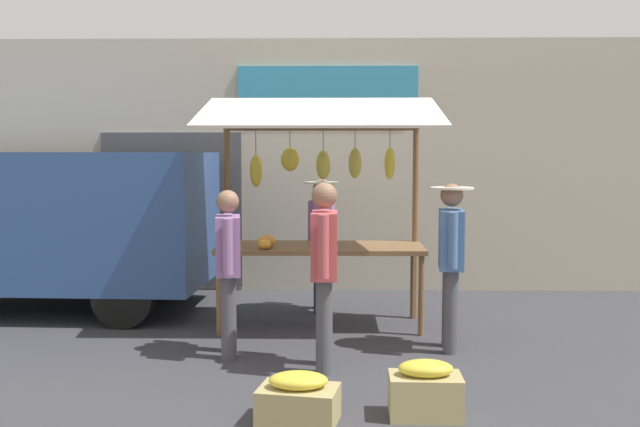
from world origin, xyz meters
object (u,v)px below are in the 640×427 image
Objects in this scene: shopper_with_ponytail at (228,262)px; produce_crate_near at (425,391)px; vendor_with_sunhat at (322,234)px; market_stall at (319,184)px; produce_crate_side at (298,399)px; shopper_with_shopping_bag at (324,262)px; shopper_in_grey_tee at (451,253)px; parked_van at (9,216)px.

produce_crate_near is at bearing -141.84° from shopper_with_ponytail.
vendor_with_sunhat reaches higher than shopper_with_ponytail.
market_stall is 4.15× the size of produce_crate_side.
market_stall is 1.72m from shopper_with_shopping_bag.
shopper_in_grey_tee is (-2.08, -0.22, 0.06)m from shopper_with_ponytail.
market_stall is at bearing -73.60° from produce_crate_near.
market_stall is 1.54× the size of shopper_with_shopping_bag.
shopper_with_shopping_bag is (-0.08, 1.60, -0.61)m from market_stall.
shopper_in_grey_tee is 1.98m from produce_crate_near.
shopper_with_shopping_bag reaches higher than shopper_in_grey_tee.
market_stall reaches higher than shopper_in_grey_tee.
produce_crate_side is at bearing -164.52° from shopper_with_ponytail.
vendor_with_sunhat is 2.09m from shopper_in_grey_tee.
shopper_in_grey_tee is at bearing -61.25° from shopper_with_shopping_bag.
market_stall is at bearing -91.77° from produce_crate_side.
shopper_with_shopping_bag is at bearing -123.10° from shopper_with_ponytail.
vendor_with_sunhat is 3.01× the size of produce_crate_near.
vendor_with_sunhat is at bearing 1.94° from shopper_with_shopping_bag.
vendor_with_sunhat reaches higher than produce_crate_side.
produce_crate_near is 0.90m from produce_crate_side.
vendor_with_sunhat is at bearing 42.66° from shopper_in_grey_tee.
vendor_with_sunhat is 2.32m from shopper_with_shopping_bag.
parked_van is (3.71, -0.74, -0.42)m from market_stall.
market_stall is 1.63× the size of shopper_with_ponytail.
shopper_with_shopping_bag is at bearing 92.73° from market_stall.
market_stall is 3.81m from parked_van.
produce_crate_side is at bearing 9.93° from vendor_with_sunhat.
produce_crate_side is (0.90, 0.11, -0.03)m from produce_crate_near.
market_stall is 1.70m from shopper_in_grey_tee.
shopper_with_ponytail reaches higher than produce_crate_side.
market_stall is 1.60× the size of vendor_with_sunhat.
shopper_in_grey_tee is 0.98× the size of shopper_with_shopping_bag.
vendor_with_sunhat is 3.66m from produce_crate_side.
produce_crate_near is at bearing 171.86° from shopper_in_grey_tee.
parked_van is at bearing 77.22° from shopper_in_grey_tee.
parked_van is 5.20m from produce_crate_side.
parked_van is 8.59× the size of produce_crate_near.
vendor_with_sunhat is at bearing -31.53° from shopper_with_ponytail.
shopper_with_shopping_bag is 0.36× the size of parked_van.
vendor_with_sunhat is 3.63m from produce_crate_near.
shopper_with_ponytail is 0.99m from shopper_with_shopping_bag.
produce_crate_near is at bearing 24.49° from vendor_with_sunhat.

